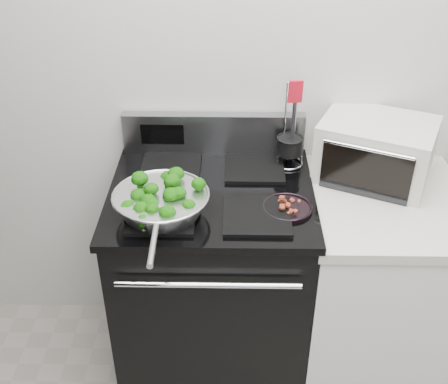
{
  "coord_description": "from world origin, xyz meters",
  "views": [
    {
      "loc": [
        -0.22,
        -0.39,
        2.13
      ],
      "look_at": [
        -0.25,
        1.36,
        0.98
      ],
      "focal_mm": 45.0,
      "sensor_mm": 36.0,
      "label": 1
    }
  ],
  "objects_px": {
    "gas_range": "(213,281)",
    "utensil_holder": "(289,150)",
    "toaster_oven": "(376,150)",
    "skillet": "(161,202)",
    "bacon_plate": "(287,205)"
  },
  "relations": [
    {
      "from": "utensil_holder",
      "to": "toaster_oven",
      "type": "height_order",
      "value": "utensil_holder"
    },
    {
      "from": "skillet",
      "to": "bacon_plate",
      "type": "relative_size",
      "value": 3.03
    },
    {
      "from": "gas_range",
      "to": "utensil_holder",
      "type": "relative_size",
      "value": 3.04
    },
    {
      "from": "skillet",
      "to": "bacon_plate",
      "type": "distance_m",
      "value": 0.46
    },
    {
      "from": "skillet",
      "to": "bacon_plate",
      "type": "bearing_deg",
      "value": 3.75
    },
    {
      "from": "skillet",
      "to": "utensil_holder",
      "type": "bearing_deg",
      "value": 35.88
    },
    {
      "from": "utensil_holder",
      "to": "gas_range",
      "type": "bearing_deg",
      "value": -152.22
    },
    {
      "from": "gas_range",
      "to": "bacon_plate",
      "type": "distance_m",
      "value": 0.57
    },
    {
      "from": "toaster_oven",
      "to": "gas_range",
      "type": "bearing_deg",
      "value": -141.47
    },
    {
      "from": "bacon_plate",
      "to": "utensil_holder",
      "type": "height_order",
      "value": "utensil_holder"
    },
    {
      "from": "utensil_holder",
      "to": "toaster_oven",
      "type": "xyz_separation_m",
      "value": [
        0.34,
        -0.04,
        0.03
      ]
    },
    {
      "from": "gas_range",
      "to": "skillet",
      "type": "relative_size",
      "value": 2.04
    },
    {
      "from": "bacon_plate",
      "to": "toaster_oven",
      "type": "bearing_deg",
      "value": 37.72
    },
    {
      "from": "gas_range",
      "to": "toaster_oven",
      "type": "relative_size",
      "value": 2.16
    },
    {
      "from": "gas_range",
      "to": "bacon_plate",
      "type": "height_order",
      "value": "gas_range"
    }
  ]
}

